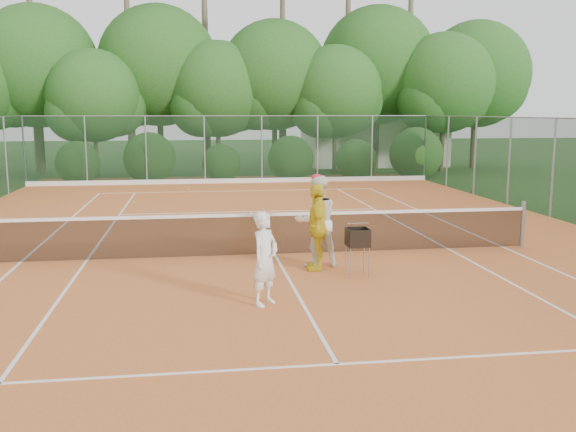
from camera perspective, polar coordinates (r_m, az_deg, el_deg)
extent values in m
plane|color=#1E4016|center=(14.48, -1.18, -3.55)|extent=(120.00, 120.00, 0.00)
cube|color=#D06C30|center=(14.47, -1.18, -3.51)|extent=(18.00, 36.00, 0.02)
cube|color=beige|center=(39.53, 7.53, 6.72)|extent=(8.00, 5.00, 3.00)
cylinder|color=gray|center=(16.19, 20.14, -0.69)|extent=(0.10, 0.10, 1.10)
cube|color=black|center=(14.38, -1.18, -1.69)|extent=(11.87, 0.03, 0.86)
cube|color=white|center=(14.30, -1.19, 0.14)|extent=(11.87, 0.04, 0.07)
imported|color=white|center=(10.64, -2.05, -3.81)|extent=(0.66, 0.68, 1.57)
imported|color=white|center=(13.27, 2.55, -0.46)|extent=(1.02, 0.84, 1.90)
ellipsoid|color=red|center=(13.15, 2.58, 3.45)|extent=(0.22, 0.22, 0.14)
imported|color=yellow|center=(13.01, 2.62, -0.97)|extent=(0.62, 1.10, 1.77)
cylinder|color=gray|center=(12.44, 5.56, -4.22)|extent=(0.02, 0.02, 0.60)
cylinder|color=gray|center=(12.88, 6.77, -3.78)|extent=(0.02, 0.02, 0.60)
cube|color=black|center=(12.56, 6.21, -1.89)|extent=(0.41, 0.41, 0.35)
sphere|color=#C7D732|center=(23.26, -13.51, 1.21)|extent=(0.07, 0.07, 0.07)
sphere|color=#C6D431|center=(26.70, -8.86, 2.37)|extent=(0.07, 0.07, 0.07)
sphere|color=#A9C92E|center=(23.88, 8.76, 1.56)|extent=(0.07, 0.07, 0.07)
cube|color=white|center=(26.15, -4.42, 2.24)|extent=(11.03, 0.06, 0.01)
cube|color=white|center=(14.85, -22.74, -3.87)|extent=(0.06, 23.77, 0.01)
cube|color=white|center=(16.08, 18.62, -2.66)|extent=(0.06, 23.77, 0.01)
cube|color=white|center=(14.56, -17.48, -3.82)|extent=(0.06, 23.77, 0.01)
cube|color=white|center=(15.51, 14.08, -2.88)|extent=(0.06, 23.77, 0.01)
cube|color=white|center=(20.73, -3.38, 0.41)|extent=(8.23, 0.06, 0.01)
cube|color=white|center=(8.43, 4.38, -12.99)|extent=(8.23, 0.06, 0.01)
cube|color=white|center=(14.47, -1.18, -3.46)|extent=(0.06, 12.80, 0.01)
cube|color=#19381E|center=(29.11, -4.88, 5.91)|extent=(18.00, 0.02, 3.00)
cylinder|color=gray|center=(29.95, -22.41, 5.34)|extent=(0.07, 0.07, 3.00)
cylinder|color=gray|center=(30.98, 12.07, 5.94)|extent=(0.07, 0.07, 3.00)
cylinder|color=gray|center=(29.95, -22.41, 5.34)|extent=(0.07, 0.07, 3.00)
cylinder|color=gray|center=(30.98, 12.07, 5.94)|extent=(0.07, 0.07, 3.00)
cylinder|color=brown|center=(35.38, -21.13, 7.02)|extent=(0.30, 0.30, 4.40)
sphere|color=#27551C|center=(35.44, -21.44, 12.28)|extent=(6.16, 6.16, 6.16)
cylinder|color=brown|center=(32.89, -16.70, 6.08)|extent=(0.22, 0.22, 3.20)
sphere|color=#27551C|center=(32.86, -16.90, 10.20)|extent=(4.48, 4.48, 4.48)
cylinder|color=brown|center=(35.06, -11.27, 7.53)|extent=(0.31, 0.31, 4.50)
sphere|color=#27551C|center=(35.13, -11.44, 12.96)|extent=(6.30, 6.30, 6.30)
cylinder|color=brown|center=(33.56, -6.21, 6.73)|extent=(0.24, 0.24, 3.50)
sphere|color=#27551C|center=(33.55, -6.29, 11.15)|extent=(4.90, 4.90, 4.90)
cylinder|color=brown|center=(34.29, -1.20, 7.33)|extent=(0.28, 0.28, 4.10)
sphere|color=#27551C|center=(34.32, -1.22, 12.40)|extent=(5.74, 5.74, 5.74)
cylinder|color=brown|center=(33.63, 4.17, 6.68)|extent=(0.23, 0.23, 3.40)
sphere|color=#27551C|center=(33.61, 4.22, 10.96)|extent=(4.76, 4.76, 4.76)
cylinder|color=brown|center=(36.97, 7.86, 7.82)|extent=(0.32, 0.32, 4.65)
sphere|color=#27551C|center=(37.04, 7.98, 13.14)|extent=(6.51, 6.51, 6.51)
cylinder|color=brown|center=(35.78, 13.53, 6.92)|extent=(0.26, 0.26, 3.80)
sphere|color=#27551C|center=(35.78, 13.70, 11.42)|extent=(5.32, 5.32, 5.32)
cylinder|color=brown|center=(38.22, 16.16, 7.29)|extent=(0.29, 0.29, 4.25)
sphere|color=#27551C|center=(38.26, 16.38, 11.99)|extent=(5.95, 5.95, 5.95)
cone|color=brown|center=(37.09, -21.78, 13.72)|extent=(0.44, 0.44, 13.00)
cone|color=brown|center=(35.23, -13.94, 12.73)|extent=(0.44, 0.44, 11.00)
cone|color=brown|center=(37.26, -7.38, 15.81)|extent=(0.44, 0.44, 15.00)
cone|color=brown|center=(34.88, -0.49, 12.22)|extent=(0.44, 0.44, 10.00)
cone|color=brown|center=(37.64, 5.30, 13.49)|extent=(0.44, 0.44, 12.00)
cone|color=brown|center=(39.79, 10.77, 14.58)|extent=(0.44, 0.44, 14.00)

